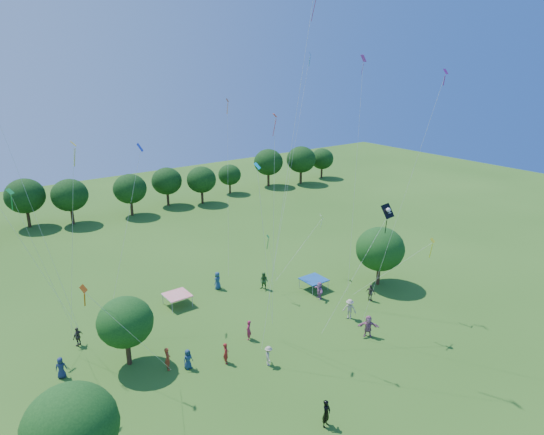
{
  "coord_description": "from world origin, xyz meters",
  "views": [
    {
      "loc": [
        -19.16,
        -11.98,
        21.57
      ],
      "look_at": [
        0.0,
        14.0,
        11.0
      ],
      "focal_mm": 32.0,
      "sensor_mm": 36.0,
      "label": 1
    }
  ],
  "objects": [
    {
      "name": "crowd_person_9",
      "position": [
        8.53,
        14.2,
        0.91
      ],
      "size": [
        1.07,
        1.3,
        1.83
      ],
      "primitive_type": "imported",
      "rotation": [
        0.0,
        0.0,
        5.25
      ],
      "color": "tan",
      "rests_on": "ground"
    },
    {
      "name": "crowd_person_8",
      "position": [
        -8.35,
        25.49,
        0.89
      ],
      "size": [
        0.99,
        0.91,
        1.78
      ],
      "primitive_type": "imported",
      "rotation": [
        0.0,
        0.0,
        3.79
      ],
      "color": "#214E28",
      "rests_on": "ground"
    },
    {
      "name": "near_tree_west",
      "position": [
        -15.56,
        9.88,
        4.04
      ],
      "size": [
        4.78,
        4.78,
        6.21
      ],
      "color": "#422B19",
      "rests_on": "ground"
    },
    {
      "name": "near_tree_north",
      "position": [
        -9.38,
        19.17,
        3.51
      ],
      "size": [
        4.06,
        4.06,
        5.34
      ],
      "color": "#422B19",
      "rests_on": "ground"
    },
    {
      "name": "man_in_black",
      "position": [
        -1.97,
        5.71,
        0.93
      ],
      "size": [
        0.8,
        0.65,
        1.85
      ],
      "primitive_type": "imported",
      "rotation": [
        0.0,
        0.0,
        0.34
      ],
      "color": "black",
      "rests_on": "ground"
    },
    {
      "name": "crowd_person_0",
      "position": [
        2.2,
        25.99,
        0.89
      ],
      "size": [
        1.0,
        0.86,
        1.78
      ],
      "primitive_type": "imported",
      "rotation": [
        0.0,
        0.0,
        3.67
      ],
      "color": "navy",
      "rests_on": "ground"
    },
    {
      "name": "small_kite_4",
      "position": [
        11.27,
        24.91,
        15.76
      ],
      "size": [
        7.97,
        4.35,
        20.97
      ],
      "color": "#1376BE"
    },
    {
      "name": "small_kite_14",
      "position": [
        11.85,
        22.68,
        5.4
      ],
      "size": [
        6.9,
        1.3,
        5.17
      ],
      "color": "silver"
    },
    {
      "name": "crowd_person_11",
      "position": [
        7.71,
        11.27,
        0.92
      ],
      "size": [
        1.69,
        1.62,
        1.85
      ],
      "primitive_type": "imported",
      "rotation": [
        0.0,
        0.0,
        5.54
      ],
      "color": "#9E5C7D",
      "rests_on": "ground"
    },
    {
      "name": "crowd_person_5",
      "position": [
        8.89,
        18.53,
        0.84
      ],
      "size": [
        0.94,
        1.66,
        1.69
      ],
      "primitive_type": "imported",
      "rotation": [
        0.0,
        0.0,
        4.46
      ],
      "color": "#AC64A1",
      "rests_on": "ground"
    },
    {
      "name": "crowd_person_12",
      "position": [
        -13.83,
        20.41,
        0.81
      ],
      "size": [
        0.9,
        0.69,
        1.61
      ],
      "primitive_type": "imported",
      "rotation": [
        0.0,
        0.0,
        2.77
      ],
      "color": "#1A254B",
      "rests_on": "ground"
    },
    {
      "name": "small_kite_9",
      "position": [
        1.21,
        15.4,
        12.82
      ],
      "size": [
        0.39,
        0.8,
        16.71
      ],
      "color": "#FF220D"
    },
    {
      "name": "crowd_person_7",
      "position": [
        -3.52,
        14.99,
        0.83
      ],
      "size": [
        0.62,
        0.73,
        1.67
      ],
      "primitive_type": "imported",
      "rotation": [
        0.0,
        0.0,
        1.15
      ],
      "color": "maroon",
      "rests_on": "ground"
    },
    {
      "name": "near_tree_east",
      "position": [
        15.72,
        17.37,
        3.79
      ],
      "size": [
        4.79,
        4.79,
        5.96
      ],
      "color": "#422B19",
      "rests_on": "ground"
    },
    {
      "name": "small_kite_11",
      "position": [
        5.43,
        21.81,
        5.21
      ],
      "size": [
        1.31,
        0.43,
        4.94
      ],
      "color": "#177F2D"
    },
    {
      "name": "pirate_kite",
      "position": [
        9.53,
        11.76,
        10.11
      ],
      "size": [
        6.8,
        0.85,
        9.45
      ],
      "color": "black"
    },
    {
      "name": "crowd_person_6",
      "position": [
        -6.11,
        16.05,
        0.78
      ],
      "size": [
        0.82,
        0.53,
        1.55
      ],
      "primitive_type": "imported",
      "rotation": [
        0.0,
        0.0,
        0.15
      ],
      "color": "navy",
      "rests_on": "ground"
    },
    {
      "name": "crowd_person_13",
      "position": [
        -0.39,
        16.66,
        0.84
      ],
      "size": [
        0.73,
        0.72,
        1.67
      ],
      "primitive_type": "imported",
      "rotation": [
        0.0,
        0.0,
        3.9
      ],
      "color": "#9C1C40",
      "rests_on": "ground"
    },
    {
      "name": "tent_blue",
      "position": [
        9.77,
        20.35,
        1.04
      ],
      "size": [
        2.2,
        2.2,
        1.1
      ],
      "color": "#164992",
      "rests_on": "ground"
    },
    {
      "name": "red_high_kite",
      "position": [
        2.99,
        14.21,
        22.34
      ],
      "size": [
        5.74,
        1.52,
        26.47
      ],
      "color": "red"
    },
    {
      "name": "small_kite_8",
      "position": [
        -14.96,
        27.16,
        10.9
      ],
      "size": [
        4.44,
        3.66,
        11.62
      ],
      "color": "red"
    },
    {
      "name": "tent_red_stripe",
      "position": [
        -2.48,
        25.28,
        1.04
      ],
      "size": [
        2.2,
        2.2,
        1.1
      ],
      "color": "red",
      "rests_on": "ground"
    },
    {
      "name": "crowd_person_2",
      "position": [
        5.81,
        23.2,
        0.88
      ],
      "size": [
        0.83,
        0.99,
        1.76
      ],
      "primitive_type": "imported",
      "rotation": [
        0.0,
        0.0,
        5.21
      ],
      "color": "#295323",
      "rests_on": "ground"
    },
    {
      "name": "crowd_person_1",
      "position": [
        -7.34,
        16.83,
        0.89
      ],
      "size": [
        0.59,
        0.75,
        1.78
      ],
      "primitive_type": "imported",
      "rotation": [
        0.0,
        0.0,
        1.31
      ],
      "color": "maroon",
      "rests_on": "ground"
    },
    {
      "name": "small_kite_10",
      "position": [
        13.78,
        11.52,
        5.86
      ],
      "size": [
        4.65,
        4.87,
        5.89
      ],
      "color": "#FFF116"
    },
    {
      "name": "small_kite_0",
      "position": [
        -12.46,
        11.36,
        8.54
      ],
      "size": [
        6.32,
        4.99,
        10.03
      ],
      "color": "#BD4C0B"
    },
    {
      "name": "crowd_person_3",
      "position": [
        -1.13,
        12.9,
        0.78
      ],
      "size": [
        0.88,
        1.11,
        1.55
      ],
      "primitive_type": "imported",
      "rotation": [
        0.0,
        0.0,
        1.08
      ],
      "color": "#AAA088",
      "rests_on": "ground"
    },
    {
      "name": "small_kite_13",
      "position": [
        9.59,
        9.42,
        14.92
      ],
      "size": [
        3.83,
        3.01,
        19.66
      ],
      "color": "#8C177D"
    },
    {
      "name": "small_kite_1",
      "position": [
        5.05,
        28.08,
        13.18
      ],
      "size": [
        2.68,
        3.54,
        16.69
      ],
      "color": "#F1590C"
    },
    {
      "name": "small_kite_2",
      "position": [
        -11.33,
        21.22,
        12.7
      ],
      "size": [
        1.66,
        2.44,
        15.26
      ],
      "color": "gold"
    },
    {
      "name": "crowd_person_10",
      "position": [
        -11.71,
        23.88,
        0.81
      ],
      "size": [
        1.03,
        0.84,
        1.61
      ],
      "primitive_type": "imported",
      "rotation": [
        0.0,
        0.0,
        3.66
      ],
      "color": "#413834",
      "rests_on": "ground"
    },
    {
      "name": "crowd_person_4",
      "position": [
        12.45,
        15.35,
        0.82
      ],
      "size": [
        0.62,
        1.03,
        1.64
      ],
      "primitive_type": "imported",
      "rotation": [
        0.0,
        0.0,
        1.77
      ],
      "color": "#3B372F",
      "rests_on": "ground"
    },
    {
      "name": "treeline",
      "position": [
        -1.73,
        55.43,
        4.09
      ],
      "size": [
        88.01,
        8.77,
        6.77
      ],
      "color": "#422B19",
      "rests_on": "ground"
    },
    {
      "name": "small_kite_3",
      "position": [
        -14.38,
        20.99,
        10.84
      ],
      "size": [
        3.39,
        2.78,
        12.78
      ],
      "color": "#188532"
    },
    {
      "name": "small_kite_7",
      "position": [
        0.4,
        15.95,
        11.7
      ],
      "size": [
        1.38,
        0.77,
        13.23
      ],
      "color": "#0EB6D4"
    },
    {
      "name": "small_kite_12",
      "position": [
        -5.2,
        25.68,
        12.77
      ],
      "size": [
        5.26,
        3.09,
        13.75
      ],
      "color": "#1228B5"
    },
    {
      "name": "small_kite_5",
      "position": [
        11.9,
        17.48,
        17.38
      ],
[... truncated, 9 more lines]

